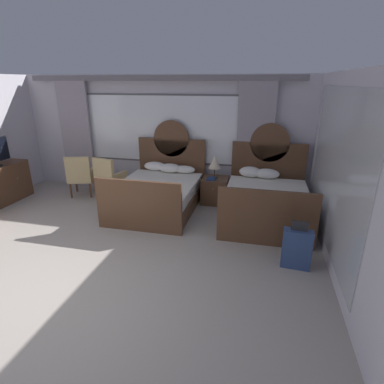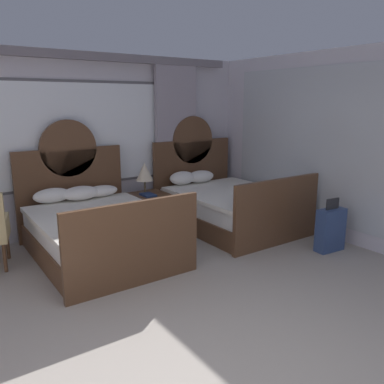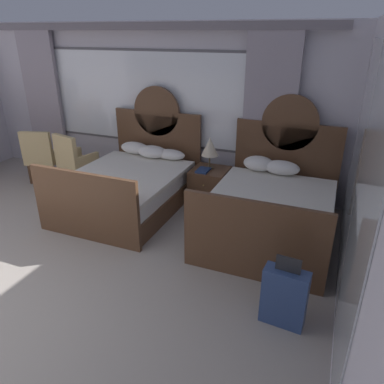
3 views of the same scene
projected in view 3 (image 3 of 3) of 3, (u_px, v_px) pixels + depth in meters
name	position (u px, v px, depth m)	size (l,w,h in m)	color
wall_back_window	(145.00, 103.00, 6.25)	(6.79, 0.22, 2.70)	silver
wall_right_mirror	(364.00, 188.00, 3.03)	(0.08, 4.92, 2.70)	silver
bed_near_window	(130.00, 185.00, 5.64)	(1.58, 2.13, 1.73)	brown
bed_near_mirror	(271.00, 209.00, 4.88)	(1.58, 2.13, 1.73)	brown
nightstand_between_beds	(210.00, 186.00, 5.80)	(0.56, 0.58, 0.56)	brown
table_lamp_on_nightstand	(210.00, 147.00, 5.61)	(0.27, 0.27, 0.49)	brown
book_on_nightstand	(203.00, 170.00, 5.61)	(0.18, 0.26, 0.03)	navy
armchair_by_window_left	(74.00, 159.00, 6.27)	(0.65, 0.65, 0.97)	tan
armchair_by_window_centre	(42.00, 154.00, 6.52)	(0.67, 0.67, 0.97)	tan
suitcase_on_floor	(284.00, 297.00, 3.35)	(0.42, 0.21, 0.73)	navy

